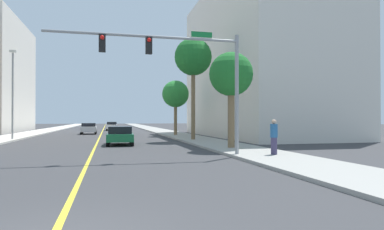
{
  "coord_description": "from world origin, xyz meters",
  "views": [
    {
      "loc": [
        0.89,
        -5.84,
        1.99
      ],
      "look_at": [
        7.91,
        22.9,
        2.31
      ],
      "focal_mm": 32.18,
      "sensor_mm": 36.0,
      "label": 1
    }
  ],
  "objects": [
    {
      "name": "building_right_near",
      "position": [
        17.62,
        30.79,
        8.54
      ],
      "size": [
        11.09,
        24.68,
        17.07
      ],
      "primitive_type": "cube",
      "color": "silver",
      "rests_on": "ground"
    },
    {
      "name": "palm_near",
      "position": [
        8.53,
        14.9,
        4.76
      ],
      "size": [
        2.82,
        2.82,
        6.11
      ],
      "color": "brown",
      "rests_on": "sidewalk_right"
    },
    {
      "name": "lane_marking_center",
      "position": [
        0.0,
        42.0,
        0.0
      ],
      "size": [
        0.16,
        144.0,
        0.01
      ],
      "primitive_type": "cube",
      "color": "yellow",
      "rests_on": "ground"
    },
    {
      "name": "traffic_signal_mast",
      "position": [
        4.5,
        11.07,
        4.78
      ],
      "size": [
        9.64,
        0.36,
        6.29
      ],
      "color": "gray",
      "rests_on": "sidewalk_right"
    },
    {
      "name": "ground",
      "position": [
        0.0,
        42.0,
        0.0
      ],
      "size": [
        192.0,
        192.0,
        0.0
      ],
      "primitive_type": "plane",
      "color": "#38383A"
    },
    {
      "name": "street_lamp",
      "position": [
        -7.54,
        28.21,
        4.61
      ],
      "size": [
        0.56,
        0.28,
        8.07
      ],
      "color": "gray",
      "rests_on": "sidewalk_left"
    },
    {
      "name": "sidewalk_left",
      "position": [
        -8.9,
        42.0,
        0.07
      ],
      "size": [
        3.72,
        168.0,
        0.15
      ],
      "primitive_type": "cube",
      "color": "beige",
      "rests_on": "ground"
    },
    {
      "name": "car_white",
      "position": [
        1.46,
        53.84,
        0.76
      ],
      "size": [
        1.8,
        4.12,
        1.46
      ],
      "rotation": [
        0.0,
        0.0,
        -0.0
      ],
      "color": "white",
      "rests_on": "ground"
    },
    {
      "name": "car_green",
      "position": [
        1.76,
        20.78,
        0.73
      ],
      "size": [
        2.05,
        4.28,
        1.41
      ],
      "rotation": [
        0.0,
        0.0,
        -0.03
      ],
      "color": "#196638",
      "rests_on": "ground"
    },
    {
      "name": "palm_mid",
      "position": [
        8.25,
        23.9,
        7.43
      ],
      "size": [
        3.34,
        3.34,
        9.05
      ],
      "color": "brown",
      "rests_on": "sidewalk_right"
    },
    {
      "name": "pedestrian",
      "position": [
        9.18,
        10.32,
        1.06
      ],
      "size": [
        0.38,
        0.38,
        1.8
      ],
      "rotation": [
        0.0,
        0.0,
        2.84
      ],
      "color": "#3F3859",
      "rests_on": "sidewalk_right"
    },
    {
      "name": "car_silver",
      "position": [
        -1.55,
        40.52,
        0.75
      ],
      "size": [
        1.98,
        4.02,
        1.42
      ],
      "rotation": [
        0.0,
        0.0,
        0.01
      ],
      "color": "#BCBCC1",
      "rests_on": "ground"
    },
    {
      "name": "palm_far",
      "position": [
        8.4,
        32.9,
        4.79
      ],
      "size": [
        3.08,
        3.08,
        6.23
      ],
      "color": "brown",
      "rests_on": "sidewalk_right"
    },
    {
      "name": "sidewalk_right",
      "position": [
        8.9,
        42.0,
        0.07
      ],
      "size": [
        3.72,
        168.0,
        0.15
      ],
      "primitive_type": "cube",
      "color": "#9E9B93",
      "rests_on": "ground"
    }
  ]
}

